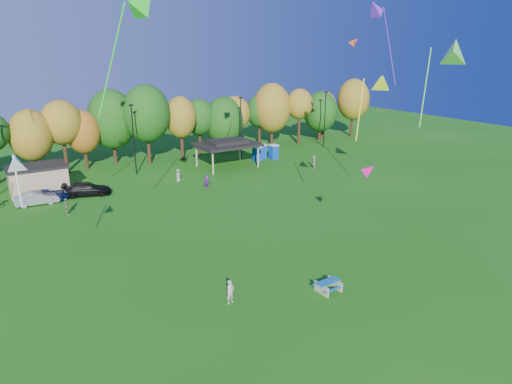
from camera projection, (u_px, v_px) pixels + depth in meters
ground at (322, 333)px, 26.83m from camera, size 160.00×160.00×0.00m
tree_line at (98, 125)px, 61.15m from camera, size 93.57×10.55×11.15m
lamp_posts at (134, 137)px, 58.56m from camera, size 64.50×0.25×9.09m
utility_building at (38, 179)px, 51.85m from camera, size 6.30×4.30×3.25m
pavilion at (227, 144)px, 62.75m from camera, size 8.20×6.20×3.77m
porta_potties at (264, 152)px, 67.55m from camera, size 3.75×2.41×2.18m
picnic_table at (328, 285)px, 31.30m from camera, size 1.78×1.49×0.75m
kite_flyer at (230, 292)px, 29.72m from camera, size 0.67×0.52×1.64m
car_b at (37, 198)px, 48.29m from camera, size 4.44×1.77×1.44m
car_c at (48, 195)px, 49.51m from camera, size 4.69×2.50×1.25m
car_d at (87, 189)px, 51.23m from camera, size 5.56×3.50×1.50m
far_person_0 at (314, 162)px, 62.66m from camera, size 0.71×0.76×1.75m
far_person_1 at (207, 182)px, 53.76m from camera, size 1.56×1.20×1.64m
far_person_4 at (178, 176)px, 56.24m from camera, size 0.97×0.81×1.69m
far_person_5 at (66, 207)px, 45.28m from camera, size 0.48×1.05×1.75m
kite_0 at (16, 161)px, 24.65m from camera, size 1.16×2.20×3.52m
kite_2 at (375, 9)px, 43.65m from camera, size 4.95×1.71×8.48m
kite_6 at (370, 170)px, 34.80m from camera, size 1.65×1.73×1.38m
kite_7 at (381, 81)px, 35.12m from camera, size 3.27×2.65×5.66m
kite_8 at (355, 42)px, 54.44m from camera, size 1.90×1.81×1.51m
kite_12 at (143, 5)px, 26.80m from camera, size 4.51×2.09×7.55m
kite_15 at (454, 50)px, 38.51m from camera, size 4.86×3.77×8.05m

